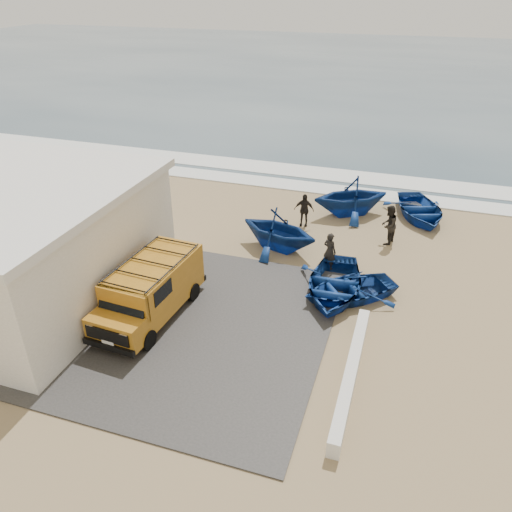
% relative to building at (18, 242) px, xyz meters
% --- Properties ---
extents(ground, '(160.00, 160.00, 0.00)m').
position_rel_building_xyz_m(ground, '(7.50, 2.00, -2.16)').
color(ground, '#9C835A').
extents(slab, '(12.00, 10.00, 0.05)m').
position_rel_building_xyz_m(slab, '(5.50, -0.00, -2.14)').
color(slab, '#3E3C39').
rests_on(slab, ground).
extents(ocean, '(180.00, 88.00, 0.01)m').
position_rel_building_xyz_m(ocean, '(7.50, 58.00, -2.16)').
color(ocean, '#385166').
rests_on(ocean, ground).
extents(surf_line, '(180.00, 1.60, 0.06)m').
position_rel_building_xyz_m(surf_line, '(7.50, 14.00, -2.13)').
color(surf_line, white).
rests_on(surf_line, ground).
extents(surf_wash, '(180.00, 2.20, 0.04)m').
position_rel_building_xyz_m(surf_wash, '(7.50, 16.50, -2.14)').
color(surf_wash, white).
rests_on(surf_wash, ground).
extents(building, '(8.40, 9.40, 4.30)m').
position_rel_building_xyz_m(building, '(0.00, 0.00, 0.00)').
color(building, white).
rests_on(building, ground).
extents(parapet, '(0.35, 6.00, 0.55)m').
position_rel_building_xyz_m(parapet, '(12.50, -1.00, -1.89)').
color(parapet, silver).
rests_on(parapet, ground).
extents(van, '(2.24, 4.96, 2.08)m').
position_rel_building_xyz_m(van, '(5.24, 0.15, -1.05)').
color(van, '#BA791C').
rests_on(van, ground).
extents(boat_near_left, '(3.25, 4.40, 0.88)m').
position_rel_building_xyz_m(boat_near_left, '(11.15, 3.48, -1.72)').
color(boat_near_left, navy).
rests_on(boat_near_left, ground).
extents(boat_near_right, '(4.49, 4.27, 0.76)m').
position_rel_building_xyz_m(boat_near_right, '(11.75, 3.40, -1.78)').
color(boat_near_right, navy).
rests_on(boat_near_right, ground).
extents(boat_mid_left, '(4.37, 4.04, 1.91)m').
position_rel_building_xyz_m(boat_mid_left, '(8.14, 6.34, -1.21)').
color(boat_mid_left, navy).
rests_on(boat_mid_left, ground).
extents(boat_far_left, '(5.00, 4.82, 2.02)m').
position_rel_building_xyz_m(boat_far_left, '(10.60, 11.03, -1.15)').
color(boat_far_left, navy).
rests_on(boat_far_left, ground).
extents(boat_far_right, '(4.24, 4.98, 0.87)m').
position_rel_building_xyz_m(boat_far_right, '(14.01, 11.69, -1.73)').
color(boat_far_right, navy).
rests_on(boat_far_right, ground).
extents(fisherman_front, '(0.71, 0.62, 1.64)m').
position_rel_building_xyz_m(fisherman_front, '(10.62, 5.31, -1.34)').
color(fisherman_front, black).
rests_on(fisherman_front, ground).
extents(fisherman_middle, '(0.90, 1.04, 1.83)m').
position_rel_building_xyz_m(fisherman_middle, '(12.70, 8.38, -1.25)').
color(fisherman_middle, black).
rests_on(fisherman_middle, ground).
extents(fisherman_back, '(0.99, 0.49, 1.63)m').
position_rel_building_xyz_m(fisherman_back, '(8.66, 9.04, -1.35)').
color(fisherman_back, black).
rests_on(fisherman_back, ground).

